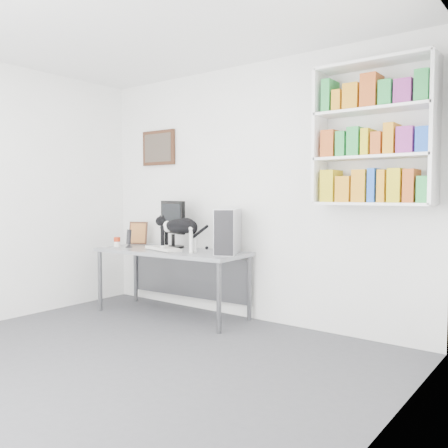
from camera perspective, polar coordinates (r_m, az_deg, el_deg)
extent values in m
cube|color=#4B4C50|center=(3.83, -15.03, -16.76)|extent=(4.00, 4.00, 0.01)
cube|color=white|center=(3.85, -15.72, 24.22)|extent=(4.00, 4.00, 0.01)
cube|color=white|center=(5.07, 2.89, 3.78)|extent=(4.00, 0.01, 2.70)
cube|color=white|center=(2.35, 15.90, 3.98)|extent=(0.01, 4.00, 2.70)
cube|color=white|center=(4.33, 17.51, 10.31)|extent=(1.03, 0.28, 1.24)
cube|color=#452416|center=(5.91, -7.88, 9.06)|extent=(0.52, 0.04, 0.42)
cube|color=slate|center=(5.28, -6.31, -7.02)|extent=(1.78, 0.79, 0.72)
cube|color=black|center=(5.42, -6.15, 0.01)|extent=(0.57, 0.40, 0.55)
cube|color=silver|center=(5.21, -7.33, -2.96)|extent=(0.50, 0.29, 0.04)
cube|color=#BABABF|center=(4.88, 0.48, -0.87)|extent=(0.38, 0.50, 0.46)
cylinder|color=black|center=(5.56, -11.37, -1.67)|extent=(0.12, 0.12, 0.21)
cube|color=#452416|center=(5.89, -10.29, -1.02)|extent=(0.25, 0.18, 0.28)
cylinder|color=#AD290E|center=(5.68, -12.75, -2.10)|extent=(0.10, 0.10, 0.11)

